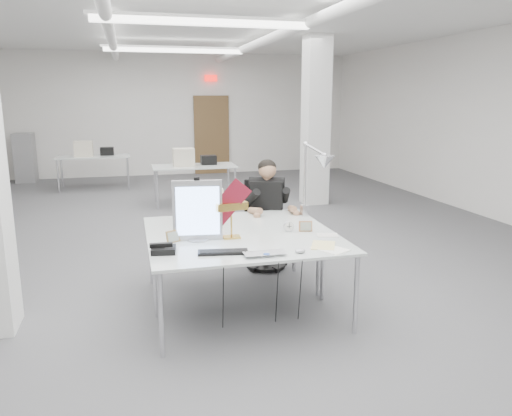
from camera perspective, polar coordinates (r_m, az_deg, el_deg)
The scene contains 23 objects.
room_shell at distance 6.86m, azimuth -5.54°, elevation 9.50°, with size 10.04×14.04×3.24m.
desk_main at distance 4.45m, azimuth -0.45°, elevation -4.54°, with size 1.80×0.90×0.03m, color silver.
desk_second at distance 5.30m, azimuth -2.79°, elevation -1.77°, with size 1.80×0.90×0.03m, color silver.
bg_desk_a at distance 9.80m, azimuth -7.08°, elevation 4.76°, with size 1.60×0.80×0.03m, color silver.
bg_desk_b at distance 11.93m, azimuth -18.09°, elevation 5.62°, with size 1.60×0.80×0.03m, color silver.
filing_cabinet at distance 13.59m, azimuth -24.88°, elevation 5.24°, with size 0.45×0.55×1.20m, color gray.
office_chair at distance 6.05m, azimuth 1.15°, elevation -2.23°, with size 0.50×0.50×1.02m, color black, non-canonical shape.
seated_person at distance 5.91m, azimuth 1.30°, elevation 1.32°, with size 0.45×0.56×0.84m, color black, non-canonical shape.
monitor at distance 4.60m, azimuth -6.71°, elevation -0.28°, with size 0.45×0.05×0.56m, color #A4A4A8.
pennant at distance 4.60m, azimuth -3.25°, elevation 0.49°, with size 0.46×0.01×0.19m, color maroon.
keyboard at distance 4.26m, azimuth -3.79°, elevation -5.06°, with size 0.43×0.14×0.02m, color black.
laptop at distance 4.14m, azimuth 1.23°, elevation -5.49°, with size 0.36×0.23×0.03m, color #BAB9BF.
mouse at distance 4.27m, azimuth 5.08°, elevation -4.90°, with size 0.10×0.06×0.04m, color #B3B3B8.
bankers_lamp at distance 4.67m, azimuth -2.84°, elevation -1.52°, with size 0.29×0.12×0.33m, color gold, non-canonical shape.
desk_phone at distance 4.33m, azimuth -10.51°, elevation -4.73°, with size 0.20×0.18×0.05m, color black.
picture_frame_left at distance 4.61m, azimuth -9.44°, elevation -3.22°, with size 0.14×0.01×0.11m, color #9E7744.
picture_frame_right at distance 4.94m, azimuth 5.67°, elevation -2.08°, with size 0.13×0.01×0.11m, color #B67A4E.
desk_clock at distance 4.93m, azimuth 3.75°, elevation -2.11°, with size 0.11×0.11×0.03m, color silver.
paper_stack_a at distance 4.41m, azimuth 8.44°, elevation -4.65°, with size 0.21×0.29×0.01m, color white.
paper_stack_b at distance 4.50m, azimuth 7.69°, elevation -4.25°, with size 0.20×0.28×0.01m, color #EEDF8E.
paper_stack_c at distance 4.84m, azimuth 8.15°, elevation -3.08°, with size 0.20×0.14×0.01m, color silver.
beige_monitor at distance 5.28m, azimuth -6.26°, elevation 0.39°, with size 0.40×0.38×0.38m, color beige.
architect_lamp at distance 5.29m, azimuth 6.55°, elevation 3.45°, with size 0.25×0.73×0.93m, color silver, non-canonical shape.
Camera 1 is at (-1.02, -6.63, 2.05)m, focal length 35.00 mm.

